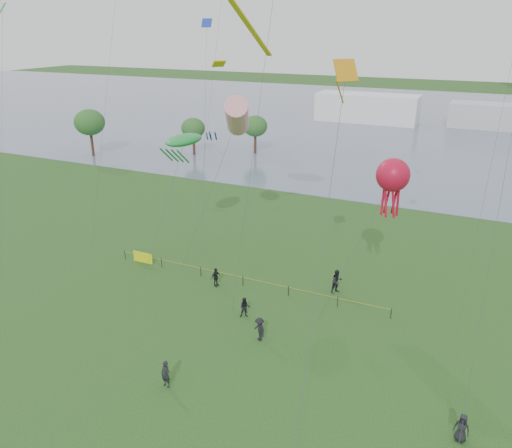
% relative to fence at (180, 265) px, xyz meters
% --- Properties ---
extents(ground_plane, '(400.00, 400.00, 0.00)m').
position_rel_fence_xyz_m(ground_plane, '(9.79, -15.39, -0.55)').
color(ground_plane, '#1A3E13').
extents(lake, '(400.00, 120.00, 0.08)m').
position_rel_fence_xyz_m(lake, '(9.79, 84.61, -0.53)').
color(lake, slate).
rests_on(lake, ground_plane).
extents(pavilion_left, '(22.00, 8.00, 6.00)m').
position_rel_fence_xyz_m(pavilion_left, '(-2.21, 79.61, 2.45)').
color(pavilion_left, white).
rests_on(pavilion_left, ground_plane).
extents(pavilion_right, '(18.00, 7.00, 5.00)m').
position_rel_fence_xyz_m(pavilion_right, '(23.79, 82.61, 1.95)').
color(pavilion_right, silver).
rests_on(pavilion_right, ground_plane).
extents(trees, '(27.77, 17.20, 7.58)m').
position_rel_fence_xyz_m(trees, '(-25.49, 34.53, 4.42)').
color(trees, '#39221A').
rests_on(trees, ground_plane).
extents(fence, '(24.07, 0.07, 1.05)m').
position_rel_fence_xyz_m(fence, '(0.00, 0.00, 0.00)').
color(fence, black).
rests_on(fence, ground_plane).
extents(spectator_a, '(0.94, 0.87, 1.55)m').
position_rel_fence_xyz_m(spectator_a, '(8.35, -4.20, 0.22)').
color(spectator_a, black).
rests_on(spectator_a, ground_plane).
extents(spectator_b, '(1.27, 1.16, 1.71)m').
position_rel_fence_xyz_m(spectator_b, '(10.51, -6.42, 0.30)').
color(spectator_b, black).
rests_on(spectator_b, ground_plane).
extents(spectator_c, '(0.67, 1.00, 1.58)m').
position_rel_fence_xyz_m(spectator_c, '(4.13, -0.98, 0.24)').
color(spectator_c, black).
rests_on(spectator_c, ground_plane).
extents(spectator_d, '(0.88, 0.66, 1.62)m').
position_rel_fence_xyz_m(spectator_d, '(23.53, -10.15, 0.26)').
color(spectator_d, black).
rests_on(spectator_d, ground_plane).
extents(spectator_f, '(0.67, 0.48, 1.73)m').
position_rel_fence_xyz_m(spectator_f, '(7.45, -12.98, 0.31)').
color(spectator_f, black).
rests_on(spectator_f, ground_plane).
extents(spectator_g, '(1.16, 1.20, 1.95)m').
position_rel_fence_xyz_m(spectator_g, '(13.42, 2.13, 0.42)').
color(spectator_g, black).
rests_on(spectator_g, ground_plane).
extents(kite_windsock, '(5.31, 7.06, 14.81)m').
position_rel_fence_xyz_m(kite_windsock, '(3.22, 5.06, 12.29)').
color(kite_windsock, '#3F3F42').
extents(kite_creature, '(2.70, 7.29, 11.26)m').
position_rel_fence_xyz_m(kite_creature, '(-0.97, 3.22, 10.24)').
color(kite_creature, '#3F3F42').
extents(kite_octopus, '(4.95, 4.26, 11.74)m').
position_rel_fence_xyz_m(kite_octopus, '(17.13, 0.59, 9.97)').
color(kite_octopus, '#3F3F42').
extents(kite_delta, '(2.39, 12.37, 18.28)m').
position_rel_fence_xyz_m(kite_delta, '(15.32, -6.85, 15.98)').
color(kite_delta, '#3F3F42').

